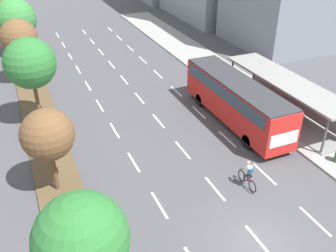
% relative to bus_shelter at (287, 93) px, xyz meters
% --- Properties ---
extents(ground_plane, '(140.00, 140.00, 0.00)m').
position_rel_bus_shelter_xyz_m(ground_plane, '(-9.53, -10.17, -1.87)').
color(ground_plane, '#4C4C51').
extents(median_strip, '(2.60, 52.00, 0.12)m').
position_rel_bus_shelter_xyz_m(median_strip, '(-17.83, 9.83, -1.81)').
color(median_strip, brown).
rests_on(median_strip, ground).
extents(sidewalk_right, '(4.50, 52.00, 0.15)m').
position_rel_bus_shelter_xyz_m(sidewalk_right, '(-0.28, 9.83, -1.79)').
color(sidewalk_right, '#9E9E99').
rests_on(sidewalk_right, ground).
extents(lane_divider_left, '(0.14, 45.95, 0.01)m').
position_rel_bus_shelter_xyz_m(lane_divider_left, '(-13.03, 7.31, -1.86)').
color(lane_divider_left, white).
rests_on(lane_divider_left, ground).
extents(lane_divider_center, '(0.14, 45.95, 0.01)m').
position_rel_bus_shelter_xyz_m(lane_divider_center, '(-9.53, 7.31, -1.86)').
color(lane_divider_center, white).
rests_on(lane_divider_center, ground).
extents(lane_divider_right, '(0.14, 45.95, 0.01)m').
position_rel_bus_shelter_xyz_m(lane_divider_right, '(-6.03, 7.31, -1.86)').
color(lane_divider_right, white).
rests_on(lane_divider_right, ground).
extents(bus_shelter, '(2.90, 12.11, 2.86)m').
position_rel_bus_shelter_xyz_m(bus_shelter, '(0.00, 0.00, 0.00)').
color(bus_shelter, gray).
rests_on(bus_shelter, sidewalk_right).
extents(bus, '(2.54, 11.29, 3.37)m').
position_rel_bus_shelter_xyz_m(bus, '(-4.28, 0.58, 0.20)').
color(bus, red).
rests_on(bus, ground).
extents(cyclist, '(0.46, 1.82, 1.71)m').
position_rel_bus_shelter_xyz_m(cyclist, '(-7.70, -6.30, -1.08)').
color(cyclist, black).
rests_on(cyclist, ground).
extents(median_tree_nearest, '(3.39, 3.39, 5.86)m').
position_rel_bus_shelter_xyz_m(median_tree_nearest, '(-17.87, -10.66, 2.40)').
color(median_tree_nearest, brown).
rests_on(median_tree_nearest, median_strip).
extents(median_tree_second, '(2.88, 2.88, 5.07)m').
position_rel_bus_shelter_xyz_m(median_tree_second, '(-17.95, -2.25, 1.86)').
color(median_tree_second, brown).
rests_on(median_tree_second, median_strip).
extents(median_tree_third, '(3.62, 3.62, 6.50)m').
position_rel_bus_shelter_xyz_m(median_tree_third, '(-17.82, 6.17, 2.93)').
color(median_tree_third, brown).
rests_on(median_tree_third, median_strip).
extents(median_tree_fourth, '(3.28, 3.28, 5.84)m').
position_rel_bus_shelter_xyz_m(median_tree_fourth, '(-18.04, 14.59, 2.43)').
color(median_tree_fourth, brown).
rests_on(median_tree_fourth, median_strip).
extents(median_tree_fifth, '(4.36, 4.36, 6.04)m').
position_rel_bus_shelter_xyz_m(median_tree_fifth, '(-17.84, 23.01, 2.10)').
color(median_tree_fifth, brown).
rests_on(median_tree_fifth, median_strip).
extents(median_tree_farthest, '(3.28, 3.28, 5.77)m').
position_rel_bus_shelter_xyz_m(median_tree_farthest, '(-17.98, 31.42, 2.37)').
color(median_tree_farthest, brown).
rests_on(median_tree_farthest, median_strip).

